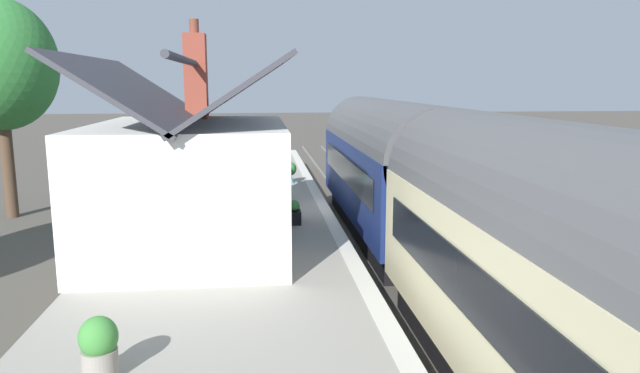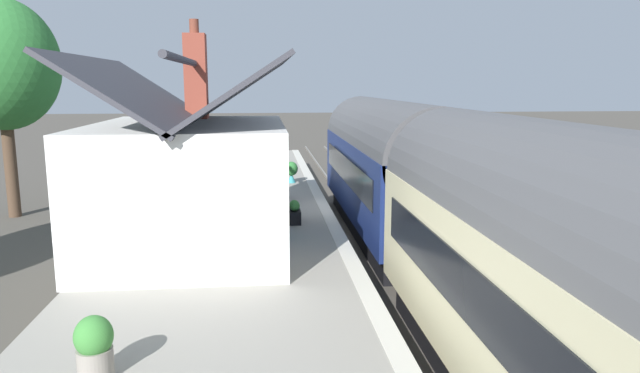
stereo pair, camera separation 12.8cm
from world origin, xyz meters
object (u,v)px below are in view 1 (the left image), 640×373
(train, at_px, (440,199))
(station_building, at_px, (192,180))
(planter_by_door, at_px, (290,171))
(bench_platform_end, at_px, (258,166))
(planter_bench_right, at_px, (99,347))
(planter_corner_building, at_px, (281,191))
(bench_by_lamp, at_px, (263,159))
(bench_near_building, at_px, (264,154))
(planter_under_sign, at_px, (295,212))
(planter_edge_near, at_px, (203,166))

(train, distance_m, station_building, 5.80)
(train, bearing_deg, planter_by_door, 16.29)
(train, xyz_separation_m, bench_platform_end, (11.37, 4.11, -0.77))
(planter_by_door, bearing_deg, station_building, 162.02)
(planter_bench_right, bearing_deg, planter_corner_building, -13.71)
(bench_by_lamp, bearing_deg, station_building, 171.84)
(station_building, height_order, planter_by_door, station_building)
(bench_near_building, distance_m, planter_under_sign, 12.41)
(train, distance_m, planter_edge_near, 13.26)
(bench_platform_end, relative_size, bench_by_lamp, 0.99)
(planter_bench_right, distance_m, planter_corner_building, 12.12)
(bench_platform_end, height_order, planter_corner_building, bench_platform_end)
(station_building, bearing_deg, bench_near_building, -7.32)
(bench_by_lamp, distance_m, planter_corner_building, 7.10)
(planter_bench_right, bearing_deg, bench_near_building, -6.60)
(station_building, height_order, planter_corner_building, station_building)
(planter_edge_near, distance_m, planter_by_door, 3.94)
(planter_under_sign, bearing_deg, planter_by_door, -2.18)
(bench_near_building, height_order, bench_by_lamp, same)
(bench_platform_end, bearing_deg, planter_bench_right, 172.71)
(planter_corner_building, bearing_deg, bench_platform_end, 8.93)
(train, relative_size, planter_under_sign, 26.60)
(station_building, xyz_separation_m, planter_bench_right, (-6.37, 0.56, -1.15))
(station_building, height_order, planter_bench_right, station_building)
(bench_by_lamp, bearing_deg, bench_platform_end, 174.36)
(station_building, distance_m, bench_by_lamp, 12.66)
(bench_by_lamp, bearing_deg, planter_under_sign, -175.81)
(train, distance_m, bench_near_building, 16.08)
(bench_near_building, relative_size, bench_by_lamp, 1.01)
(bench_by_lamp, xyz_separation_m, planter_edge_near, (-2.06, 2.50, -0.00))
(bench_near_building, bearing_deg, train, -166.25)
(planter_bench_right, bearing_deg, planter_edge_near, 0.53)
(planter_edge_near, relative_size, planter_under_sign, 1.13)
(station_building, relative_size, planter_under_sign, 8.07)
(bench_by_lamp, bearing_deg, bench_near_building, -1.87)
(planter_corner_building, bearing_deg, planter_under_sign, -175.95)
(bench_by_lamp, bearing_deg, planter_corner_building, -175.75)
(bench_platform_end, distance_m, planter_under_sign, 8.21)
(bench_near_building, height_order, planter_bench_right, bench_near_building)
(bench_near_building, xyz_separation_m, planter_corner_building, (-9.03, -0.46, -0.19))
(planter_edge_near, bearing_deg, bench_platform_end, -95.84)
(bench_platform_end, relative_size, planter_corner_building, 1.77)
(train, bearing_deg, station_building, 78.33)
(bench_near_building, xyz_separation_m, bench_by_lamp, (-1.95, 0.06, 0.00))
(train, bearing_deg, bench_by_lamp, 15.87)
(bench_by_lamp, bearing_deg, planter_edge_near, 129.43)
(planter_by_door, bearing_deg, train, -163.71)
(bench_platform_end, height_order, planter_edge_near, planter_edge_near)
(station_building, xyz_separation_m, planter_edge_near, (10.43, 0.71, -1.12))
(bench_by_lamp, relative_size, planter_bench_right, 1.64)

